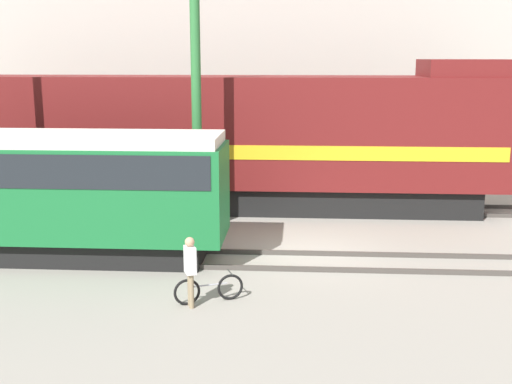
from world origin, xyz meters
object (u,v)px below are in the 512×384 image
freight_locomotive (209,141)px  person (190,265)px  streetcar (39,188)px  bicycle (209,289)px  utility_pole_center (196,92)px

freight_locomotive → person: 9.89m
freight_locomotive → streetcar: size_ratio=2.07×
bicycle → utility_pole_center: (-1.20, 6.24, 4.21)m
streetcar → utility_pole_center: bearing=38.6°
freight_locomotive → person: freight_locomotive is taller
bicycle → person: bearing=-141.1°
utility_pole_center → streetcar: bearing=-141.4°
streetcar → bicycle: bearing=-30.5°
streetcar → utility_pole_center: (3.98, 3.18, 2.48)m
person → utility_pole_center: size_ratio=0.18×
freight_locomotive → bicycle: freight_locomotive is taller
person → freight_locomotive: bearing=95.3°
person → utility_pole_center: bearing=97.2°
bicycle → person: 0.84m
streetcar → freight_locomotive: bearing=58.4°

